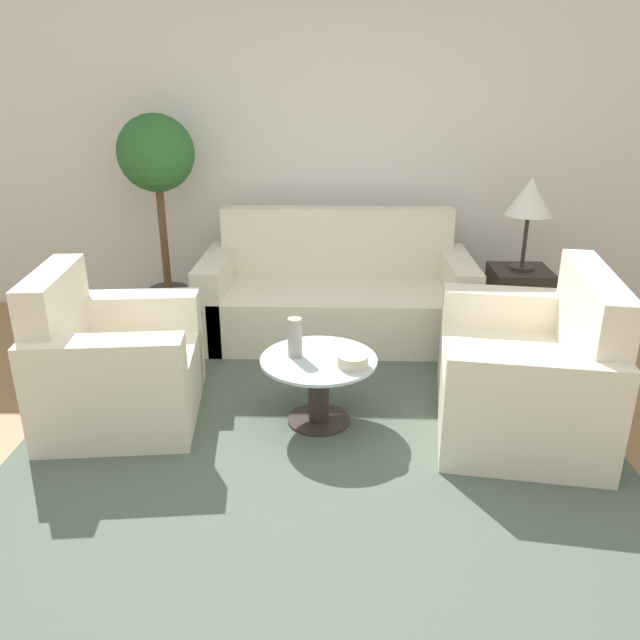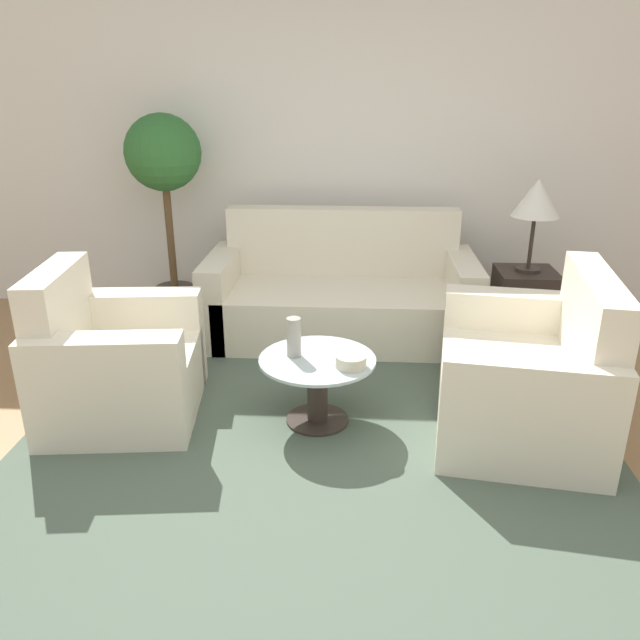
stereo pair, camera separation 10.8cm
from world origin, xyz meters
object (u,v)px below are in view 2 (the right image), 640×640
object	(u,v)px
potted_plant	(165,172)
coffee_table	(317,381)
sofa_main	(341,297)
bowl	(351,361)
loveseat	(532,379)
vase	(294,337)
armchair	(112,367)
table_lamp	(537,200)

from	to	relation	value
potted_plant	coffee_table	bearing A→B (deg)	-51.59
sofa_main	bowl	size ratio (longest dim) A/B	11.92
sofa_main	loveseat	size ratio (longest dim) A/B	1.52
coffee_table	sofa_main	bearing A→B (deg)	86.16
vase	coffee_table	bearing A→B (deg)	-10.48
armchair	loveseat	size ratio (longest dim) A/B	0.76
table_lamp	coffee_table	bearing A→B (deg)	-137.47
sofa_main	armchair	bearing A→B (deg)	-134.26
coffee_table	vase	distance (m)	0.30
armchair	vase	size ratio (longest dim) A/B	4.43
armchair	potted_plant	size ratio (longest dim) A/B	0.62
sofa_main	table_lamp	size ratio (longest dim) A/B	2.97
sofa_main	vase	distance (m)	1.42
loveseat	table_lamp	bearing A→B (deg)	176.51
bowl	sofa_main	bearing A→B (deg)	93.72
coffee_table	vase	size ratio (longest dim) A/B	2.90
coffee_table	table_lamp	bearing A→B (deg)	42.53
potted_plant	vase	xyz separation A→B (m)	(1.17, -1.62, -0.69)
sofa_main	potted_plant	bearing A→B (deg)	170.30
sofa_main	potted_plant	size ratio (longest dim) A/B	1.23
table_lamp	loveseat	bearing A→B (deg)	-101.58
sofa_main	coffee_table	size ratio (longest dim) A/B	3.03
loveseat	coffee_table	distance (m)	1.23
sofa_main	coffee_table	xyz separation A→B (m)	(-0.09, -1.40, -0.03)
table_lamp	vase	distance (m)	2.20
potted_plant	vase	bearing A→B (deg)	-54.21
loveseat	coffee_table	world-z (taller)	loveseat
loveseat	vase	distance (m)	1.39
loveseat	potted_plant	world-z (taller)	potted_plant
coffee_table	potted_plant	xyz separation A→B (m)	(-1.30, 1.64, 0.95)
potted_plant	vase	distance (m)	2.11
armchair	coffee_table	bearing A→B (deg)	-98.33
table_lamp	bowl	size ratio (longest dim) A/B	4.02
table_lamp	potted_plant	bearing A→B (deg)	174.71
armchair	table_lamp	size ratio (longest dim) A/B	1.49
loveseat	bowl	xyz separation A→B (m)	(-1.04, -0.14, 0.15)
sofa_main	loveseat	distance (m)	1.78
armchair	vase	distance (m)	1.12
loveseat	table_lamp	world-z (taller)	table_lamp
table_lamp	vase	bearing A→B (deg)	-140.44
sofa_main	loveseat	world-z (taller)	sofa_main
sofa_main	potted_plant	distance (m)	1.69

